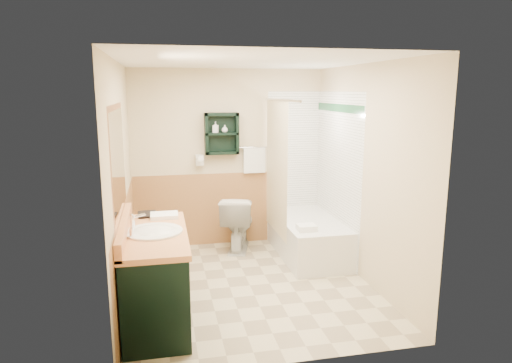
# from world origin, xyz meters

# --- Properties ---
(floor) EXTENTS (3.00, 3.00, 0.00)m
(floor) POSITION_xyz_m (0.00, 0.00, 0.00)
(floor) COLOR beige
(floor) RESTS_ON ground
(back_wall) EXTENTS (2.60, 0.04, 2.40)m
(back_wall) POSITION_xyz_m (0.00, 1.52, 1.20)
(back_wall) COLOR beige
(back_wall) RESTS_ON ground
(left_wall) EXTENTS (0.04, 3.00, 2.40)m
(left_wall) POSITION_xyz_m (-1.32, 0.00, 1.20)
(left_wall) COLOR beige
(left_wall) RESTS_ON ground
(right_wall) EXTENTS (0.04, 3.00, 2.40)m
(right_wall) POSITION_xyz_m (1.32, 0.00, 1.20)
(right_wall) COLOR beige
(right_wall) RESTS_ON ground
(ceiling) EXTENTS (2.60, 3.00, 0.04)m
(ceiling) POSITION_xyz_m (0.00, 0.00, 2.42)
(ceiling) COLOR white
(ceiling) RESTS_ON back_wall
(wainscot_left) EXTENTS (2.98, 2.98, 1.00)m
(wainscot_left) POSITION_xyz_m (-1.29, 0.00, 0.50)
(wainscot_left) COLOR #B7844A
(wainscot_left) RESTS_ON left_wall
(wainscot_back) EXTENTS (2.58, 2.58, 1.00)m
(wainscot_back) POSITION_xyz_m (0.00, 1.49, 0.50)
(wainscot_back) COLOR #B7844A
(wainscot_back) RESTS_ON back_wall
(mirror_frame) EXTENTS (1.30, 1.30, 1.00)m
(mirror_frame) POSITION_xyz_m (-1.27, -0.55, 1.50)
(mirror_frame) COLOR brown
(mirror_frame) RESTS_ON left_wall
(mirror_glass) EXTENTS (1.20, 1.20, 0.90)m
(mirror_glass) POSITION_xyz_m (-1.27, -0.55, 1.50)
(mirror_glass) COLOR white
(mirror_glass) RESTS_ON left_wall
(tile_right) EXTENTS (1.50, 1.50, 2.10)m
(tile_right) POSITION_xyz_m (1.28, 0.75, 1.05)
(tile_right) COLOR white
(tile_right) RESTS_ON right_wall
(tile_back) EXTENTS (0.95, 0.95, 2.10)m
(tile_back) POSITION_xyz_m (1.03, 1.48, 1.05)
(tile_back) COLOR white
(tile_back) RESTS_ON back_wall
(tile_accent) EXTENTS (1.50, 1.50, 0.10)m
(tile_accent) POSITION_xyz_m (1.27, 0.75, 1.90)
(tile_accent) COLOR #164E28
(tile_accent) RESTS_ON right_wall
(wall_shelf) EXTENTS (0.45, 0.15, 0.55)m
(wall_shelf) POSITION_xyz_m (-0.10, 1.41, 1.55)
(wall_shelf) COLOR black
(wall_shelf) RESTS_ON back_wall
(hair_dryer) EXTENTS (0.10, 0.24, 0.18)m
(hair_dryer) POSITION_xyz_m (-0.40, 1.43, 1.20)
(hair_dryer) COLOR white
(hair_dryer) RESTS_ON back_wall
(towel_bar) EXTENTS (0.40, 0.06, 0.40)m
(towel_bar) POSITION_xyz_m (0.35, 1.45, 1.35)
(towel_bar) COLOR white
(towel_bar) RESTS_ON back_wall
(curtain_rod) EXTENTS (0.03, 1.60, 0.03)m
(curtain_rod) POSITION_xyz_m (0.53, 0.75, 2.00)
(curtain_rod) COLOR silver
(curtain_rod) RESTS_ON back_wall
(shower_curtain) EXTENTS (1.05, 1.05, 1.70)m
(shower_curtain) POSITION_xyz_m (0.53, 0.92, 1.15)
(shower_curtain) COLOR beige
(shower_curtain) RESTS_ON curtain_rod
(vanity) EXTENTS (0.59, 1.35, 0.85)m
(vanity) POSITION_xyz_m (-0.99, -0.57, 0.43)
(vanity) COLOR black
(vanity) RESTS_ON ground
(bathtub) EXTENTS (0.74, 1.50, 0.49)m
(bathtub) POSITION_xyz_m (0.93, 0.79, 0.25)
(bathtub) COLOR silver
(bathtub) RESTS_ON ground
(toilet) EXTENTS (0.60, 0.83, 0.73)m
(toilet) POSITION_xyz_m (0.07, 1.20, 0.37)
(toilet) COLOR silver
(toilet) RESTS_ON ground
(counter_towel) EXTENTS (0.27, 0.21, 0.04)m
(counter_towel) POSITION_xyz_m (-0.89, -0.09, 0.87)
(counter_towel) COLOR white
(counter_towel) RESTS_ON vanity
(vanity_book) EXTENTS (0.19, 0.03, 0.25)m
(vanity_book) POSITION_xyz_m (-1.16, 0.02, 0.98)
(vanity_book) COLOR black
(vanity_book) RESTS_ON vanity
(tub_towel) EXTENTS (0.22, 0.18, 0.07)m
(tub_towel) POSITION_xyz_m (0.74, 0.30, 0.53)
(tub_towel) COLOR white
(tub_towel) RESTS_ON bathtub
(soap_bottle_a) EXTENTS (0.11, 0.16, 0.07)m
(soap_bottle_a) POSITION_xyz_m (-0.18, 1.40, 1.60)
(soap_bottle_a) COLOR silver
(soap_bottle_a) RESTS_ON wall_shelf
(soap_bottle_b) EXTENTS (0.10, 0.12, 0.08)m
(soap_bottle_b) POSITION_xyz_m (-0.06, 1.40, 1.60)
(soap_bottle_b) COLOR silver
(soap_bottle_b) RESTS_ON wall_shelf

